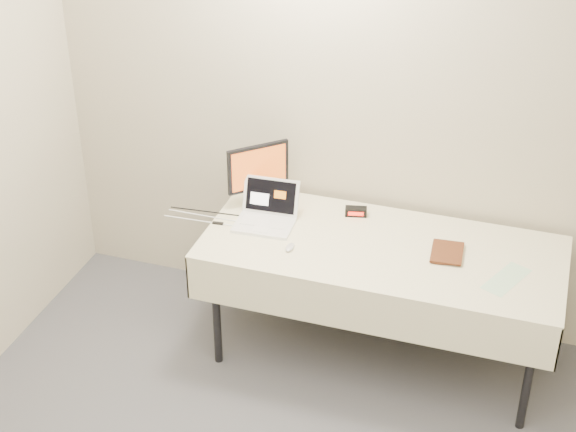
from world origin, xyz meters
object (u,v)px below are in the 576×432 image
(laptop, at_px, (267,213))
(book, at_px, (433,235))
(monitor, at_px, (258,170))
(table, at_px, (382,257))

(laptop, distance_m, book, 0.90)
(monitor, height_order, book, monitor)
(laptop, xyz_separation_m, book, (0.90, -0.03, 0.06))
(table, xyz_separation_m, book, (0.25, 0.02, 0.17))
(monitor, bearing_deg, book, -54.09)
(table, distance_m, laptop, 0.66)
(book, bearing_deg, monitor, 164.86)
(table, height_order, laptop, laptop)
(book, bearing_deg, laptop, 173.66)
(table, xyz_separation_m, monitor, (-0.75, 0.21, 0.28))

